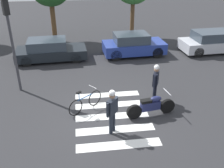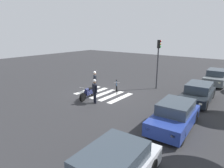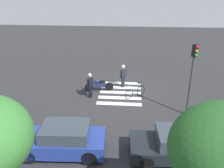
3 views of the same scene
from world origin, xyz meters
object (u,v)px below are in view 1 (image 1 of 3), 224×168
(car_silver_sedan, at_px, (214,42))
(leaning_bicycle, at_px, (85,102))
(police_motorcycle, at_px, (151,106))
(officer_by_motorcycle, at_px, (112,109))
(car_blue_hatchback, at_px, (133,45))
(traffic_light_pole, at_px, (10,32))
(car_black_suv, at_px, (50,50))
(officer_on_foot, at_px, (156,81))

(car_silver_sedan, bearing_deg, leaning_bicycle, -145.07)
(police_motorcycle, height_order, leaning_bicycle, police_motorcycle)
(officer_by_motorcycle, bearing_deg, car_blue_hatchback, 72.89)
(police_motorcycle, bearing_deg, traffic_light_pole, 152.52)
(leaning_bicycle, relative_size, traffic_light_pole, 0.33)
(leaning_bicycle, xyz_separation_m, traffic_light_pole, (-3.12, 2.23, 2.53))
(police_motorcycle, xyz_separation_m, car_blue_hatchback, (0.72, 7.06, 0.24))
(car_black_suv, bearing_deg, officer_on_foot, -48.82)
(traffic_light_pole, bearing_deg, leaning_bicycle, -35.56)
(car_silver_sedan, bearing_deg, car_blue_hatchback, 179.42)
(car_silver_sedan, bearing_deg, car_black_suv, -179.45)
(car_silver_sedan, relative_size, traffic_light_pole, 1.06)
(leaning_bicycle, height_order, car_black_suv, car_black_suv)
(officer_on_foot, height_order, car_silver_sedan, officer_on_foot)
(car_blue_hatchback, relative_size, car_silver_sedan, 0.88)
(police_motorcycle, bearing_deg, car_blue_hatchback, 84.19)
(car_blue_hatchback, bearing_deg, officer_by_motorcycle, -107.11)
(police_motorcycle, xyz_separation_m, car_black_suv, (-4.60, 6.90, 0.18))
(car_black_suv, relative_size, car_silver_sedan, 0.95)
(officer_by_motorcycle, bearing_deg, police_motorcycle, 26.98)
(car_black_suv, xyz_separation_m, car_blue_hatchback, (5.32, 0.16, 0.06))
(officer_on_foot, bearing_deg, car_silver_sedan, 45.45)
(police_motorcycle, bearing_deg, car_silver_sedan, 48.18)
(officer_on_foot, distance_m, officer_by_motorcycle, 2.96)
(police_motorcycle, relative_size, car_black_suv, 0.48)
(officer_by_motorcycle, relative_size, car_blue_hatchback, 0.44)
(police_motorcycle, xyz_separation_m, car_silver_sedan, (6.27, 7.00, 0.22))
(police_motorcycle, height_order, traffic_light_pole, traffic_light_pole)
(leaning_bicycle, bearing_deg, car_blue_hatchback, 61.80)
(leaning_bicycle, distance_m, officer_by_motorcycle, 2.00)
(police_motorcycle, bearing_deg, leaning_bicycle, 163.75)
(car_black_suv, bearing_deg, car_blue_hatchback, 1.72)
(car_black_suv, height_order, traffic_light_pole, traffic_light_pole)
(leaning_bicycle, relative_size, car_silver_sedan, 0.31)
(leaning_bicycle, relative_size, officer_by_motorcycle, 0.79)
(leaning_bicycle, xyz_separation_m, car_black_suv, (-1.95, 6.13, 0.24))
(officer_by_motorcycle, relative_size, car_silver_sedan, 0.39)
(officer_on_foot, height_order, traffic_light_pole, traffic_light_pole)
(officer_on_foot, xyz_separation_m, car_black_suv, (-5.06, 5.79, -0.41))
(leaning_bicycle, xyz_separation_m, officer_on_foot, (3.12, 0.34, 0.65))
(police_motorcycle, xyz_separation_m, leaning_bicycle, (-2.65, 0.77, -0.06))
(car_blue_hatchback, bearing_deg, officer_on_foot, -92.43)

